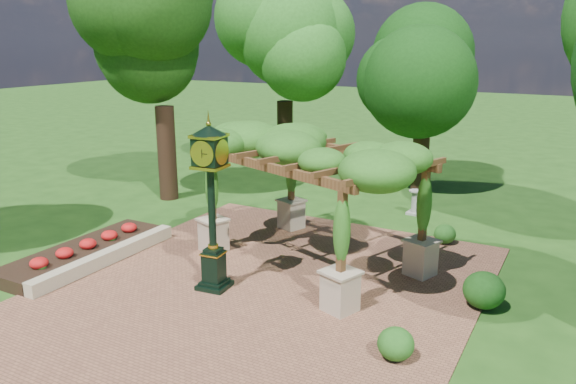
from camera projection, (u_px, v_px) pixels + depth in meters
The scene contains 13 objects.
ground at pixel (236, 309), 12.94m from camera, with size 120.00×120.00×0.00m, color #1E4714.
brick_plaza at pixel (259, 292), 13.78m from camera, with size 10.00×12.00×0.04m, color brown.
border_wall at pixel (107, 258), 15.44m from camera, with size 0.35×5.00×0.40m, color #C6B793.
flower_bed at pixel (84, 253), 15.87m from camera, with size 1.50×5.00×0.36m, color red.
pedestal_clock at pixel (211, 193), 13.33m from camera, with size 0.89×0.89×4.15m.
pergola at pixel (312, 156), 14.81m from camera, with size 6.77×5.43×3.70m.
sundial at pixel (415, 204), 19.87m from camera, with size 0.52×0.52×0.88m.
shrub_front at pixel (396, 344), 10.76m from camera, with size 0.71×0.71×0.64m, color #215718.
shrub_mid at pixel (484, 290), 12.82m from camera, with size 0.95×0.95×0.86m, color #1A4A14.
shrub_back at pixel (445, 234), 16.92m from camera, with size 0.65×0.65×0.59m, color #255F1B.
tree_west_near at pixel (160, 30), 20.31m from camera, with size 3.89×3.89×9.28m.
tree_west_far at pixel (285, 44), 24.94m from camera, with size 4.29×4.29×8.51m.
tree_north at pixel (427, 59), 21.90m from camera, with size 4.22×4.22×7.67m.
Camera 1 is at (6.72, -9.75, 5.99)m, focal length 35.00 mm.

